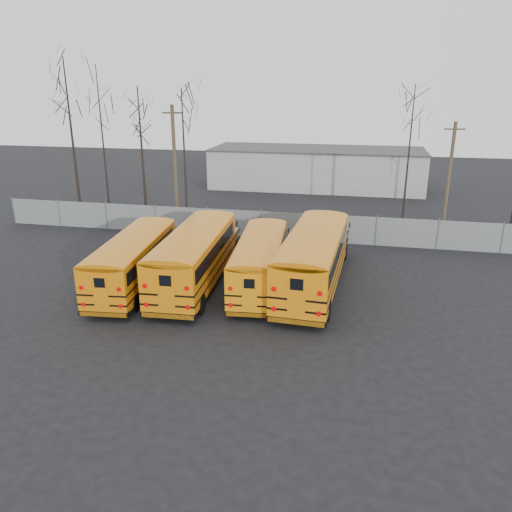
% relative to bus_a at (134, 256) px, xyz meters
% --- Properties ---
extents(ground, '(120.00, 120.00, 0.00)m').
position_rel_bus_a_xyz_m(ground, '(4.89, -1.81, -1.69)').
color(ground, black).
rests_on(ground, ground).
extents(fence, '(40.00, 0.04, 2.00)m').
position_rel_bus_a_xyz_m(fence, '(4.89, 10.19, -0.69)').
color(fence, gray).
rests_on(fence, ground).
extents(distant_building, '(22.00, 8.00, 4.00)m').
position_rel_bus_a_xyz_m(distant_building, '(6.89, 30.19, 0.31)').
color(distant_building, beige).
rests_on(distant_building, ground).
extents(bus_a, '(3.40, 10.49, 2.89)m').
position_rel_bus_a_xyz_m(bus_a, '(0.00, 0.00, 0.00)').
color(bus_a, black).
rests_on(bus_a, ground).
extents(bus_b, '(3.26, 11.49, 3.18)m').
position_rel_bus_a_xyz_m(bus_b, '(3.18, 0.86, 0.17)').
color(bus_b, black).
rests_on(bus_b, ground).
extents(bus_c, '(3.24, 10.33, 2.85)m').
position_rel_bus_a_xyz_m(bus_c, '(6.67, 1.31, -0.02)').
color(bus_c, black).
rests_on(bus_c, ground).
extents(bus_d, '(3.23, 11.87, 3.29)m').
position_rel_bus_a_xyz_m(bus_d, '(9.51, 1.63, 0.24)').
color(bus_d, black).
rests_on(bus_d, ground).
extents(utility_pole_left, '(1.61, 0.28, 9.08)m').
position_rel_bus_a_xyz_m(utility_pole_left, '(-2.51, 13.13, 2.97)').
color(utility_pole_left, brown).
rests_on(utility_pole_left, ground).
extents(utility_pole_right, '(1.43, 0.25, 8.04)m').
position_rel_bus_a_xyz_m(utility_pole_right, '(17.88, 14.65, 2.44)').
color(utility_pole_right, brown).
rests_on(utility_pole_right, ground).
extents(tree_0, '(0.26, 0.26, 12.66)m').
position_rel_bus_a_xyz_m(tree_0, '(-12.73, 15.82, 4.64)').
color(tree_0, black).
rests_on(tree_0, ground).
extents(tree_1, '(0.26, 0.26, 12.01)m').
position_rel_bus_a_xyz_m(tree_1, '(-9.52, 15.15, 4.31)').
color(tree_1, black).
rests_on(tree_1, ground).
extents(tree_2, '(0.26, 0.26, 10.42)m').
position_rel_bus_a_xyz_m(tree_2, '(-5.46, 13.73, 3.52)').
color(tree_2, black).
rests_on(tree_2, ground).
extents(tree_3, '(0.26, 0.26, 10.29)m').
position_rel_bus_a_xyz_m(tree_3, '(-1.20, 11.74, 3.45)').
color(tree_3, black).
rests_on(tree_3, ground).
extents(tree_4, '(0.26, 0.26, 10.51)m').
position_rel_bus_a_xyz_m(tree_4, '(15.00, 15.61, 3.56)').
color(tree_4, black).
rests_on(tree_4, ground).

